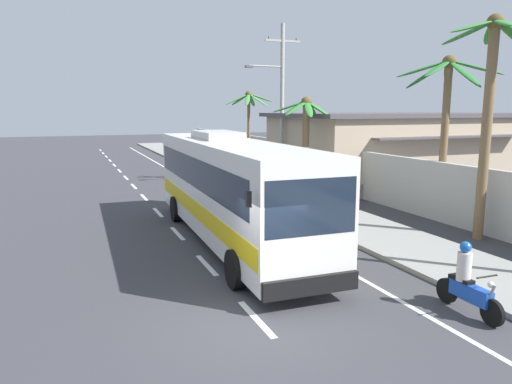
{
  "coord_description": "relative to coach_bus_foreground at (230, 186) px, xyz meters",
  "views": [
    {
      "loc": [
        -3.71,
        -9.36,
        4.6
      ],
      "look_at": [
        2.5,
        6.01,
        1.7
      ],
      "focal_mm": 33.18,
      "sensor_mm": 36.0,
      "label": 1
    }
  ],
  "objects": [
    {
      "name": "lane_markings",
      "position": [
        0.77,
        8.47,
        -1.97
      ],
      "size": [
        3.78,
        71.0,
        0.01
      ],
      "color": "white",
      "rests_on": "ground"
    },
    {
      "name": "pedestrian_near_kerb",
      "position": [
        4.84,
        15.2,
        -1.02
      ],
      "size": [
        0.36,
        0.36,
        1.58
      ],
      "rotation": [
        0.0,
        0.0,
        5.45
      ],
      "color": "navy",
      "rests_on": "sidewalk_kerb"
    },
    {
      "name": "motorcycle_trailing",
      "position": [
        2.93,
        8.78,
        -1.33
      ],
      "size": [
        0.56,
        1.96,
        1.59
      ],
      "color": "black",
      "rests_on": "ground"
    },
    {
      "name": "sidewalk_kerb",
      "position": [
        5.28,
        3.96,
        -1.91
      ],
      "size": [
        3.2,
        90.0,
        0.14
      ],
      "primitive_type": "cube",
      "color": "gray",
      "rests_on": "ground"
    },
    {
      "name": "palm_fourth",
      "position": [
        9.35,
        -0.09,
        2.94
      ],
      "size": [
        3.83,
        3.69,
        6.76
      ],
      "color": "brown",
      "rests_on": "ground"
    },
    {
      "name": "coach_bus_foreground",
      "position": [
        0.0,
        0.0,
        0.0
      ],
      "size": [
        3.13,
        12.55,
        3.8
      ],
      "color": "silver",
      "rests_on": "ground"
    },
    {
      "name": "boundary_wall",
      "position": [
        9.08,
        7.96,
        -0.75
      ],
      "size": [
        0.24,
        60.0,
        2.47
      ],
      "primitive_type": "cube",
      "color": "#B2B2AD",
      "rests_on": "ground"
    },
    {
      "name": "roadside_building",
      "position": [
        14.52,
        9.43,
        0.22
      ],
      "size": [
        15.32,
        9.64,
        4.38
      ],
      "color": "tan",
      "rests_on": "ground"
    },
    {
      "name": "palm_second",
      "position": [
        8.36,
        -3.09,
        3.25
      ],
      "size": [
        3.54,
        3.38,
        7.75
      ],
      "color": "brown",
      "rests_on": "ground"
    },
    {
      "name": "palm_nearest",
      "position": [
        8.59,
        20.34,
        2.65
      ],
      "size": [
        4.02,
        3.67,
        6.05
      ],
      "color": "brown",
      "rests_on": "ground"
    },
    {
      "name": "ground_plane",
      "position": [
        -1.52,
        -6.04,
        -1.98
      ],
      "size": [
        160.0,
        160.0,
        0.0
      ],
      "primitive_type": "plane",
      "color": "#3A3A3F"
    },
    {
      "name": "pedestrian_midwalk",
      "position": [
        6.0,
        9.36,
        -1.03
      ],
      "size": [
        0.36,
        0.36,
        1.55
      ],
      "rotation": [
        0.0,
        0.0,
        0.69
      ],
      "color": "beige",
      "rests_on": "sidewalk_kerb"
    },
    {
      "name": "palm_third",
      "position": [
        6.18,
        6.11,
        1.7
      ],
      "size": [
        3.25,
        3.31,
        5.24
      ],
      "color": "brown",
      "rests_on": "ground"
    },
    {
      "name": "motorcycle_beside_bus",
      "position": [
        3.07,
        -7.71,
        -1.31
      ],
      "size": [
        0.56,
        1.96,
        1.65
      ],
      "color": "black",
      "rests_on": "ground"
    },
    {
      "name": "utility_pole_mid",
      "position": [
        6.93,
        10.74,
        3.13
      ],
      "size": [
        3.46,
        0.24,
        9.56
      ],
      "color": "#9E9E99",
      "rests_on": "ground"
    }
  ]
}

